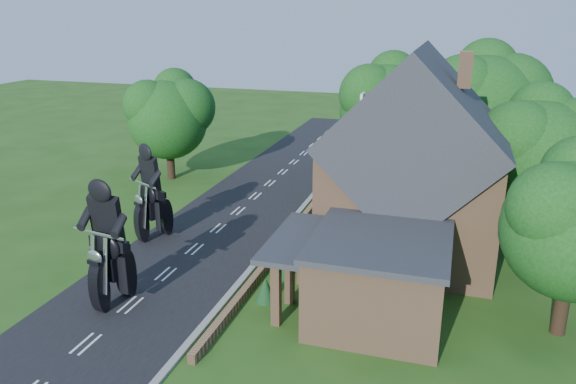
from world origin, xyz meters
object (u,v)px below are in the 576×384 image
(house, at_px, (413,170))
(annex, at_px, (376,276))
(motorcycle_lead, at_px, (114,286))
(garden_wall, at_px, (286,241))
(motorcycle_follow, at_px, (154,224))

(house, distance_m, annex, 7.30)
(house, distance_m, motorcycle_lead, 14.81)
(house, xyz_separation_m, annex, (-0.62, -6.80, -2.58))
(motorcycle_lead, bearing_deg, garden_wall, -112.37)
(garden_wall, relative_size, motorcycle_lead, 12.39)
(garden_wall, bearing_deg, motorcycle_lead, -121.80)
(house, height_order, motorcycle_lead, house)
(motorcycle_follow, bearing_deg, annex, -172.68)
(annex, bearing_deg, garden_wall, 133.84)
(garden_wall, bearing_deg, annex, -46.16)
(garden_wall, distance_m, house, 7.52)
(annex, distance_m, motorcycle_follow, 13.40)
(motorcycle_follow, bearing_deg, motorcycle_lead, 133.67)
(house, xyz_separation_m, motorcycle_lead, (-11.19, -9.05, -3.52))
(garden_wall, distance_m, annex, 8.19)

